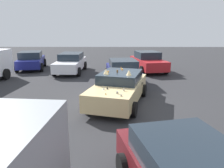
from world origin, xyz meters
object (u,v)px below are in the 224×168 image
object	(u,v)px
parked_sedan_behind_left	(31,60)
parked_sedan_row_back_center	(71,63)
art_car_decorated	(119,88)
parked_sedan_behind_right	(148,62)
parked_sedan_far_right	(123,71)

from	to	relation	value
parked_sedan_behind_left	parked_sedan_row_back_center	world-z (taller)	parked_sedan_behind_left
art_car_decorated	parked_sedan_behind_right	distance (m)	8.02
parked_sedan_behind_left	art_car_decorated	bearing A→B (deg)	-151.48
art_car_decorated	parked_sedan_far_right	xyz separation A→B (m)	(3.85, -0.32, 0.02)
parked_sedan_behind_left	parked_sedan_behind_right	world-z (taller)	parked_sedan_behind_right
parked_sedan_behind_right	parked_sedan_row_back_center	size ratio (longest dim) A/B	1.01
parked_sedan_behind_left	parked_sedan_far_right	bearing A→B (deg)	-133.05
parked_sedan_far_right	parked_sedan_behind_right	xyz separation A→B (m)	(3.79, -2.14, 0.02)
parked_sedan_far_right	parked_sedan_behind_right	bearing A→B (deg)	-35.91
art_car_decorated	parked_sedan_far_right	size ratio (longest dim) A/B	1.10
parked_sedan_behind_right	parked_sedan_row_back_center	distance (m)	6.00
art_car_decorated	parked_sedan_row_back_center	bearing A→B (deg)	-138.36
art_car_decorated	parked_sedan_behind_right	size ratio (longest dim) A/B	1.08
parked_sedan_row_back_center	parked_sedan_behind_left	bearing A→B (deg)	-107.40
parked_sedan_behind_left	parked_sedan_row_back_center	distance (m)	3.66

